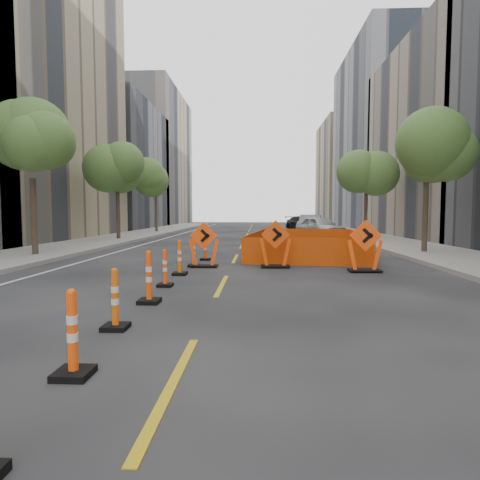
{
  "coord_description": "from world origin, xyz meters",
  "views": [
    {
      "loc": [
        0.95,
        -6.3,
        1.91
      ],
      "look_at": [
        0.42,
        5.25,
        1.1
      ],
      "focal_mm": 30.0,
      "sensor_mm": 36.0,
      "label": 1
    }
  ],
  "objects_px": {
    "channelizer_3": "(115,299)",
    "parked_car_near": "(320,227)",
    "channelizer_8": "(205,248)",
    "chevron_sign_right": "(365,246)",
    "channelizer_7": "(194,252)",
    "parked_car_mid": "(310,224)",
    "chevron_sign_left": "(204,245)",
    "channelizer_4": "(149,277)",
    "chevron_sign_center": "(275,244)",
    "channelizer_6": "(180,258)",
    "channelizer_5": "(165,268)",
    "channelizer_2": "(72,333)",
    "parked_car_far": "(303,223)"
  },
  "relations": [
    {
      "from": "channelizer_3",
      "to": "parked_car_near",
      "type": "bearing_deg",
      "value": 73.79
    },
    {
      "from": "channelizer_8",
      "to": "chevron_sign_right",
      "type": "bearing_deg",
      "value": -27.59
    },
    {
      "from": "channelizer_7",
      "to": "parked_car_mid",
      "type": "distance_m",
      "value": 22.81
    },
    {
      "from": "chevron_sign_right",
      "to": "chevron_sign_left",
      "type": "bearing_deg",
      "value": -176.87
    },
    {
      "from": "channelizer_3",
      "to": "parked_car_near",
      "type": "height_order",
      "value": "parked_car_near"
    },
    {
      "from": "channelizer_4",
      "to": "chevron_sign_center",
      "type": "bearing_deg",
      "value": 62.57
    },
    {
      "from": "chevron_sign_center",
      "to": "channelizer_6",
      "type": "bearing_deg",
      "value": -150.9
    },
    {
      "from": "channelizer_8",
      "to": "parked_car_near",
      "type": "bearing_deg",
      "value": 65.03
    },
    {
      "from": "chevron_sign_right",
      "to": "parked_car_near",
      "type": "relative_size",
      "value": 0.35
    },
    {
      "from": "channelizer_3",
      "to": "chevron_sign_right",
      "type": "bearing_deg",
      "value": 48.84
    },
    {
      "from": "channelizer_7",
      "to": "parked_car_mid",
      "type": "height_order",
      "value": "parked_car_mid"
    },
    {
      "from": "channelizer_5",
      "to": "chevron_sign_center",
      "type": "distance_m",
      "value": 4.71
    },
    {
      "from": "channelizer_5",
      "to": "parked_car_near",
      "type": "bearing_deg",
      "value": 70.78
    },
    {
      "from": "channelizer_2",
      "to": "channelizer_8",
      "type": "bearing_deg",
      "value": 89.83
    },
    {
      "from": "channelizer_6",
      "to": "channelizer_7",
      "type": "height_order",
      "value": "channelizer_6"
    },
    {
      "from": "channelizer_4",
      "to": "chevron_sign_left",
      "type": "height_order",
      "value": "chevron_sign_left"
    },
    {
      "from": "channelizer_3",
      "to": "channelizer_7",
      "type": "height_order",
      "value": "channelizer_7"
    },
    {
      "from": "channelizer_3",
      "to": "channelizer_5",
      "type": "bearing_deg",
      "value": 91.03
    },
    {
      "from": "channelizer_8",
      "to": "chevron_sign_center",
      "type": "height_order",
      "value": "chevron_sign_center"
    },
    {
      "from": "parked_car_near",
      "to": "chevron_sign_right",
      "type": "bearing_deg",
      "value": -118.4
    },
    {
      "from": "channelizer_8",
      "to": "parked_car_mid",
      "type": "xyz_separation_m",
      "value": [
        6.66,
        19.89,
        0.34
      ]
    },
    {
      "from": "channelizer_3",
      "to": "channelizer_8",
      "type": "height_order",
      "value": "channelizer_3"
    },
    {
      "from": "channelizer_7",
      "to": "chevron_sign_right",
      "type": "bearing_deg",
      "value": -9.95
    },
    {
      "from": "channelizer_2",
      "to": "chevron_sign_left",
      "type": "height_order",
      "value": "chevron_sign_left"
    },
    {
      "from": "chevron_sign_left",
      "to": "parked_car_far",
      "type": "relative_size",
      "value": 0.3
    },
    {
      "from": "channelizer_4",
      "to": "chevron_sign_left",
      "type": "distance_m",
      "value": 5.55
    },
    {
      "from": "channelizer_7",
      "to": "channelizer_3",
      "type": "bearing_deg",
      "value": -90.5
    },
    {
      "from": "channelizer_4",
      "to": "channelizer_8",
      "type": "height_order",
      "value": "channelizer_4"
    },
    {
      "from": "channelizer_6",
      "to": "channelizer_7",
      "type": "relative_size",
      "value": 1.03
    },
    {
      "from": "parked_car_near",
      "to": "channelizer_8",
      "type": "bearing_deg",
      "value": -139.39
    },
    {
      "from": "channelizer_6",
      "to": "chevron_sign_right",
      "type": "relative_size",
      "value": 0.64
    },
    {
      "from": "chevron_sign_center",
      "to": "chevron_sign_left",
      "type": "bearing_deg",
      "value": 178.1
    },
    {
      "from": "channelizer_3",
      "to": "channelizer_6",
      "type": "relative_size",
      "value": 0.95
    },
    {
      "from": "channelizer_3",
      "to": "parked_car_mid",
      "type": "xyz_separation_m",
      "value": [
        6.88,
        29.29,
        0.33
      ]
    },
    {
      "from": "channelizer_3",
      "to": "channelizer_7",
      "type": "relative_size",
      "value": 0.98
    },
    {
      "from": "channelizer_7",
      "to": "channelizer_5",
      "type": "bearing_deg",
      "value": -92.04
    },
    {
      "from": "channelizer_8",
      "to": "parked_car_mid",
      "type": "height_order",
      "value": "parked_car_mid"
    },
    {
      "from": "channelizer_3",
      "to": "parked_car_mid",
      "type": "bearing_deg",
      "value": 76.79
    },
    {
      "from": "channelizer_2",
      "to": "parked_car_near",
      "type": "xyz_separation_m",
      "value": [
        6.72,
        25.65,
        0.29
      ]
    },
    {
      "from": "channelizer_2",
      "to": "chevron_sign_right",
      "type": "relative_size",
      "value": 0.62
    },
    {
      "from": "channelizer_3",
      "to": "channelizer_6",
      "type": "bearing_deg",
      "value": 90.6
    },
    {
      "from": "channelizer_6",
      "to": "chevron_sign_left",
      "type": "height_order",
      "value": "chevron_sign_left"
    },
    {
      "from": "channelizer_5",
      "to": "parked_car_mid",
      "type": "height_order",
      "value": "parked_car_mid"
    },
    {
      "from": "parked_car_far",
      "to": "channelizer_4",
      "type": "bearing_deg",
      "value": -123.06
    },
    {
      "from": "channelizer_2",
      "to": "chevron_sign_right",
      "type": "xyz_separation_m",
      "value": [
        5.52,
        8.41,
        0.31
      ]
    },
    {
      "from": "chevron_sign_left",
      "to": "chevron_sign_center",
      "type": "height_order",
      "value": "chevron_sign_center"
    },
    {
      "from": "parked_car_near",
      "to": "chevron_sign_left",
      "type": "bearing_deg",
      "value": -136.01
    },
    {
      "from": "channelizer_3",
      "to": "parked_car_mid",
      "type": "distance_m",
      "value": 30.09
    },
    {
      "from": "channelizer_2",
      "to": "channelizer_8",
      "type": "xyz_separation_m",
      "value": [
        0.03,
        11.28,
        -0.02
      ]
    },
    {
      "from": "channelizer_5",
      "to": "chevron_sign_center",
      "type": "xyz_separation_m",
      "value": [
        2.97,
        3.64,
        0.33
      ]
    }
  ]
}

